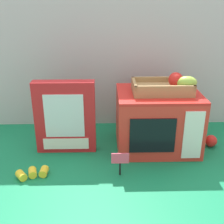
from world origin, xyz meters
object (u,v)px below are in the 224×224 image
object	(u,v)px
toy_microwave	(157,120)
cookie_set_box	(65,117)
food_groups_crate	(167,87)
loose_toy_banana	(33,173)
loose_toy_apple	(211,141)
price_sign	(120,161)

from	to	relation	value
toy_microwave	cookie_set_box	bearing A→B (deg)	-176.39
food_groups_crate	loose_toy_banana	xyz separation A→B (m)	(-0.56, -0.23, -0.28)
loose_toy_banana	loose_toy_apple	distance (m)	0.83
price_sign	loose_toy_apple	size ratio (longest dim) A/B	1.77
price_sign	loose_toy_apple	distance (m)	0.50
price_sign	cookie_set_box	bearing A→B (deg)	138.57
toy_microwave	food_groups_crate	world-z (taller)	food_groups_crate
price_sign	loose_toy_banana	world-z (taller)	price_sign
cookie_set_box	price_sign	bearing A→B (deg)	-41.43
price_sign	loose_toy_apple	world-z (taller)	price_sign
cookie_set_box	loose_toy_apple	bearing A→B (deg)	1.28
food_groups_crate	loose_toy_banana	world-z (taller)	food_groups_crate
toy_microwave	loose_toy_apple	size ratio (longest dim) A/B	6.53
food_groups_crate	cookie_set_box	xyz separation A→B (m)	(-0.45, -0.02, -0.13)
loose_toy_banana	food_groups_crate	bearing A→B (deg)	22.10
food_groups_crate	loose_toy_banana	bearing A→B (deg)	-157.90
food_groups_crate	loose_toy_banana	distance (m)	0.67
toy_microwave	price_sign	xyz separation A→B (m)	(-0.18, -0.24, -0.07)
toy_microwave	loose_toy_apple	world-z (taller)	toy_microwave
loose_toy_banana	price_sign	bearing A→B (deg)	0.52
food_groups_crate	price_sign	world-z (taller)	food_groups_crate
loose_toy_apple	cookie_set_box	bearing A→B (deg)	-178.72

